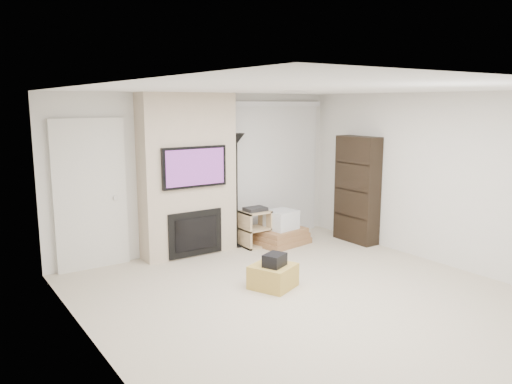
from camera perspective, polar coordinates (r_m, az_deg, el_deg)
floor at (r=6.19m, az=6.42°, el=-12.19°), size 5.00×5.50×0.00m
ceiling at (r=5.73m, az=6.92°, el=11.63°), size 5.00×5.50×0.00m
wall_back at (r=8.08m, az=-6.21°, el=2.29°), size 5.00×0.00×2.50m
wall_left at (r=4.63m, az=-17.51°, el=-4.01°), size 0.00×5.50×2.50m
wall_right at (r=7.68m, az=20.91°, el=1.28°), size 0.00×5.50×2.50m
hvac_vent at (r=6.60m, az=4.93°, el=11.43°), size 0.35×0.18×0.01m
ottoman at (r=6.50m, az=1.96°, el=-9.58°), size 0.66×0.66×0.30m
black_bag at (r=6.39m, az=2.14°, el=-7.78°), size 0.34×0.31×0.16m
fireplace_wall at (r=7.74m, az=-7.76°, el=1.81°), size 1.50×0.47×2.50m
entry_door at (r=7.41m, az=-18.40°, el=-0.41°), size 1.02×0.11×2.14m
vertical_blinds at (r=8.78m, az=2.04°, el=3.12°), size 1.98×0.10×2.37m
floor_lamp at (r=8.09m, az=-2.24°, el=3.92°), size 0.28×0.28×1.87m
av_stand at (r=8.24m, az=-0.08°, el=-3.89°), size 0.45×0.38×0.66m
box_stack at (r=8.42m, az=2.90°, el=-4.50°), size 0.95×0.78×0.58m
bookshelf at (r=8.61m, az=11.49°, el=0.28°), size 0.30×0.80×1.80m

